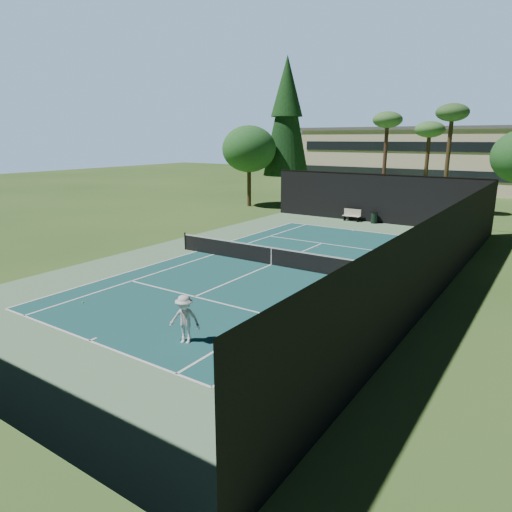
{
  "coord_description": "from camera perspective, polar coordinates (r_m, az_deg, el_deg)",
  "views": [
    {
      "loc": [
        12.95,
        -20.73,
        6.83
      ],
      "look_at": [
        1.0,
        -3.0,
        1.3
      ],
      "focal_mm": 32.0,
      "sensor_mm": 36.0,
      "label": 1
    }
  ],
  "objects": [
    {
      "name": "fence",
      "position": [
        24.97,
        2.03,
        3.36
      ],
      "size": [
        18.04,
        32.05,
        4.03
      ],
      "color": "black",
      "rests_on": "ground"
    },
    {
      "name": "palm_a",
      "position": [
        47.18,
        16.09,
        15.62
      ],
      "size": [
        2.8,
        2.8,
        9.32
      ],
      "color": "#4E3121",
      "rests_on": "ground"
    },
    {
      "name": "trash_bin",
      "position": [
        38.99,
        14.55,
        4.66
      ],
      "size": [
        0.56,
        0.56,
        0.95
      ],
      "color": "black",
      "rests_on": "ground"
    },
    {
      "name": "palm_c",
      "position": [
        44.67,
        23.3,
        15.65
      ],
      "size": [
        2.8,
        2.8,
        9.77
      ],
      "color": "#49361F",
      "rests_on": "ground"
    },
    {
      "name": "decid_tree_c",
      "position": [
        47.2,
        -0.88,
        13.21
      ],
      "size": [
        5.44,
        5.44,
        8.09
      ],
      "color": "#4B3620",
      "rests_on": "ground"
    },
    {
      "name": "court_surface",
      "position": [
        25.38,
        1.91,
        -1.09
      ],
      "size": [
        10.97,
        23.77,
        0.01
      ],
      "primitive_type": "cube",
      "color": "#195051",
      "rests_on": "ground"
    },
    {
      "name": "palm_b",
      "position": [
        48.12,
        20.87,
        14.23
      ],
      "size": [
        2.8,
        2.8,
        8.42
      ],
      "color": "#48341F",
      "rests_on": "ground"
    },
    {
      "name": "court_lines",
      "position": [
        25.37,
        1.91,
        -1.07
      ],
      "size": [
        11.07,
        23.87,
        0.01
      ],
      "color": "white",
      "rests_on": "ground"
    },
    {
      "name": "player",
      "position": [
        15.84,
        -8.91,
        -7.83
      ],
      "size": [
        1.26,
        0.97,
        1.72
      ],
      "primitive_type": "imported",
      "rotation": [
        0.0,
        0.0,
        0.34
      ],
      "color": "silver",
      "rests_on": "ground"
    },
    {
      "name": "tennis_ball_c",
      "position": [
        29.57,
        7.68,
        1.08
      ],
      "size": [
        0.06,
        0.06,
        0.06
      ],
      "primitive_type": "sphere",
      "color": "#B4D02F",
      "rests_on": "ground"
    },
    {
      "name": "apron_slab",
      "position": [
        25.38,
        1.91,
        -1.11
      ],
      "size": [
        18.0,
        32.0,
        0.01
      ],
      "primitive_type": "cube",
      "color": "#638D65",
      "rests_on": "ground"
    },
    {
      "name": "park_bench",
      "position": [
        39.63,
        11.9,
        5.07
      ],
      "size": [
        1.5,
        0.45,
        1.02
      ],
      "color": "beige",
      "rests_on": "ground"
    },
    {
      "name": "tennis_net",
      "position": [
        25.23,
        1.92,
        0.1
      ],
      "size": [
        12.9,
        0.1,
        1.1
      ],
      "color": "black",
      "rests_on": "ground"
    },
    {
      "name": "tennis_ball_b",
      "position": [
        28.28,
        -0.04,
        0.59
      ],
      "size": [
        0.06,
        0.06,
        0.06
      ],
      "primitive_type": "sphere",
      "color": "#B2D02F",
      "rests_on": "ground"
    },
    {
      "name": "pine_tree",
      "position": [
        49.55,
        3.87,
        17.63
      ],
      "size": [
        4.8,
        4.8,
        15.0
      ],
      "color": "#4E3421",
      "rests_on": "ground"
    },
    {
      "name": "campus_building",
      "position": [
        68.01,
        23.43,
        11.13
      ],
      "size": [
        40.5,
        12.5,
        8.3
      ],
      "color": "beige",
      "rests_on": "ground"
    },
    {
      "name": "tennis_ball_a",
      "position": [
        20.92,
        -20.82,
        -5.44
      ],
      "size": [
        0.07,
        0.07,
        0.07
      ],
      "primitive_type": "sphere",
      "color": "#C7E133",
      "rests_on": "ground"
    },
    {
      "name": "tennis_ball_d",
      "position": [
        33.33,
        -2.12,
        2.72
      ],
      "size": [
        0.06,
        0.06,
        0.06
      ],
      "primitive_type": "sphere",
      "color": "#CFD530",
      "rests_on": "ground"
    },
    {
      "name": "ground",
      "position": [
        25.38,
        1.91,
        -1.12
      ],
      "size": [
        160.0,
        160.0,
        0.0
      ],
      "primitive_type": "plane",
      "color": "#365A21",
      "rests_on": "ground"
    }
  ]
}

